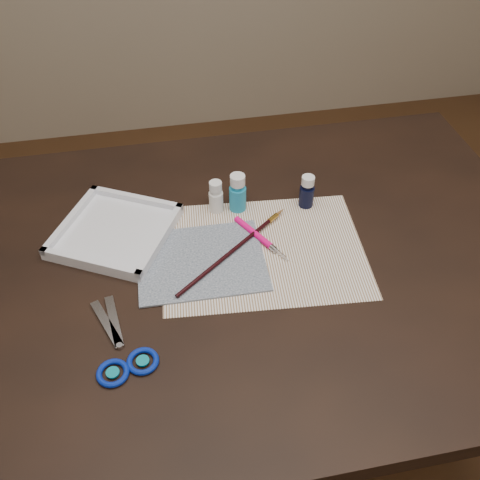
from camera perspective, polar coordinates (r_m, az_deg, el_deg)
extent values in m
cube|color=#422614|center=(1.70, 0.00, -20.12)|extent=(3.50, 3.50, 0.02)
cube|color=black|center=(1.37, 0.00, -12.99)|extent=(1.30, 0.90, 0.75)
cube|color=white|center=(1.09, 2.49, -1.08)|extent=(0.43, 0.34, 0.00)
cube|color=#172840|center=(1.06, -4.17, -2.22)|extent=(0.26, 0.21, 0.00)
cylinder|color=white|center=(1.16, -2.58, 4.65)|extent=(0.04, 0.04, 0.08)
cylinder|color=#1E91BC|center=(1.16, -0.26, 5.07)|extent=(0.04, 0.04, 0.09)
cylinder|color=black|center=(1.18, 7.15, 5.16)|extent=(0.04, 0.04, 0.08)
cube|color=white|center=(1.14, -13.17, 0.98)|extent=(0.30, 0.30, 0.03)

